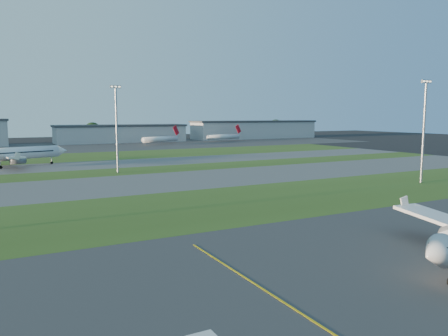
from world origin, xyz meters
TOP-DOWN VIEW (x-y plane):
  - grass_strip_a at (0.00, 52.00)m, footprint 300.00×34.00m
  - taxiway_a at (0.00, 85.00)m, footprint 300.00×32.00m
  - grass_strip_b at (0.00, 110.00)m, footprint 300.00×18.00m
  - taxiway_b at (0.00, 132.00)m, footprint 300.00×26.00m
  - grass_strip_c at (0.00, 165.00)m, footprint 300.00×40.00m
  - apron_far at (0.00, 225.00)m, footprint 400.00×80.00m
  - airliner_taxiing at (-13.49, 138.18)m, footprint 39.02×32.81m
  - mini_jet_near at (69.57, 222.18)m, footprint 26.95×13.21m
  - mini_jet_far at (115.89, 230.26)m, footprint 28.24×9.01m
  - light_mast_centre at (15.00, 108.00)m, footprint 3.20×0.70m
  - light_mast_east at (78.00, 52.00)m, footprint 3.20×0.70m
  - hangar_east at (55.00, 255.00)m, footprint 81.60×23.00m
  - hangar_far_east at (155.00, 255.00)m, footprint 96.90×23.00m
  - tree_mid_east at (40.00, 269.00)m, footprint 11.55×11.55m
  - tree_east at (115.00, 267.00)m, footprint 10.45×10.45m
  - tree_far_east at (185.00, 271.00)m, footprint 12.65×12.65m

SIDE VIEW (x-z plane):
  - grass_strip_a at x=0.00m, z-range 0.00..0.01m
  - taxiway_a at x=0.00m, z-range 0.00..0.01m
  - grass_strip_b at x=0.00m, z-range 0.00..0.01m
  - taxiway_b at x=0.00m, z-range 0.00..0.01m
  - grass_strip_c at x=0.00m, z-range 0.00..0.01m
  - apron_far at x=0.00m, z-range 0.00..0.01m
  - mini_jet_near at x=69.57m, z-range -1.46..8.02m
  - mini_jet_far at x=115.89m, z-range -1.46..8.02m
  - airliner_taxiing at x=-13.49m, z-range -1.86..10.63m
  - hangar_east at x=55.00m, z-range 0.04..11.24m
  - tree_east at x=115.00m, z-range 0.46..11.86m
  - hangar_far_east at x=155.00m, z-range 0.04..13.24m
  - tree_mid_east at x=40.00m, z-range 0.51..13.11m
  - tree_far_east at x=185.00m, z-range 0.56..14.36m
  - light_mast_centre at x=15.00m, z-range 1.91..27.71m
  - light_mast_east at x=78.00m, z-range 1.91..27.71m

